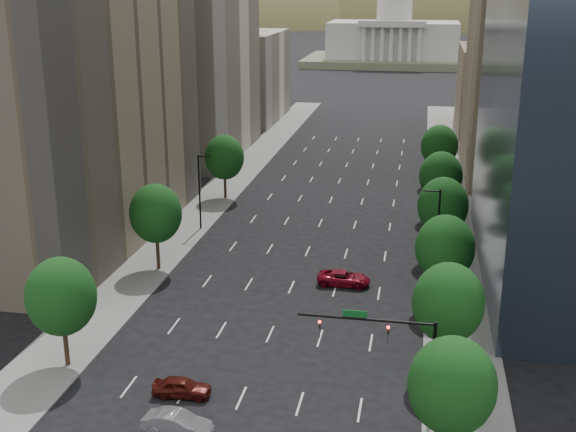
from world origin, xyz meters
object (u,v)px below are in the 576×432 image
Objects in this scene: capitol at (393,39)px; car_red_far at (344,278)px; car_silver at (177,423)px; traffic_signal at (396,344)px; car_maroon at (182,387)px.

car_red_far is (4.86, -198.25, -7.88)m from capitol.
car_silver is at bearing -90.77° from capitol.
car_silver is at bearing 163.62° from car_red_far.
car_maroon is (-14.68, -0.46, -4.47)m from traffic_signal.
capitol is at bearing -4.79° from car_maroon.
capitol is 198.46m from car_red_far.
traffic_signal is 219.99m from capitol.
car_maroon is 0.82× the size of car_red_far.
capitol is 13.34× the size of car_silver.
capitol reaches higher than car_maroon.
car_red_far is at bearing 104.80° from traffic_signal.
car_maroon is 0.92× the size of car_silver.
car_red_far is at bearing -10.72° from car_silver.
car_silver is at bearing -169.05° from car_maroon.
capitol is 220.35m from car_maroon.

